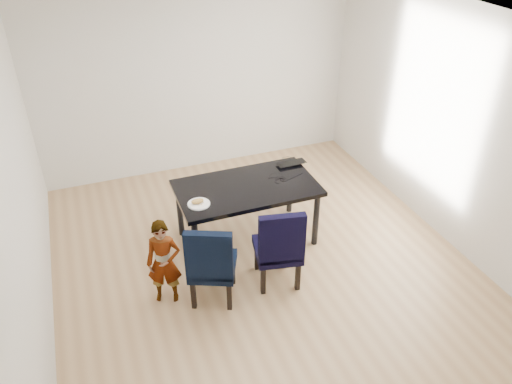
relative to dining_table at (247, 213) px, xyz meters
name	(u,v)px	position (x,y,z in m)	size (l,w,h in m)	color
floor	(262,264)	(0.00, -0.50, -0.38)	(4.50, 5.00, 0.01)	tan
ceiling	(264,19)	(0.00, -0.50, 2.33)	(4.50, 5.00, 0.01)	white
wall_back	(197,79)	(0.00, 2.00, 0.98)	(4.50, 0.01, 2.70)	silver
wall_front	(417,349)	(0.00, -3.00, 0.98)	(4.50, 0.01, 2.70)	white
wall_left	(19,204)	(-2.25, -0.50, 0.98)	(0.01, 5.00, 2.70)	white
wall_right	(449,126)	(2.25, -0.50, 0.98)	(0.01, 5.00, 2.70)	silver
dining_table	(247,213)	(0.00, 0.00, 0.00)	(1.60, 0.90, 0.75)	black
chair_left	(212,260)	(-0.65, -0.78, 0.10)	(0.46, 0.48, 0.95)	black
chair_right	(277,243)	(0.06, -0.78, 0.11)	(0.47, 0.49, 0.97)	black
child	(164,262)	(-1.11, -0.65, 0.10)	(0.35, 0.23, 0.96)	#FF3D15
plate	(199,204)	(-0.61, -0.17, 0.38)	(0.24, 0.24, 0.01)	white
sandwich	(197,201)	(-0.62, -0.16, 0.42)	(0.14, 0.06, 0.06)	#BD8C43
laptop	(290,162)	(0.68, 0.33, 0.39)	(0.36, 0.23, 0.03)	black
cable_tangle	(281,180)	(0.41, -0.03, 0.38)	(0.15, 0.15, 0.01)	black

